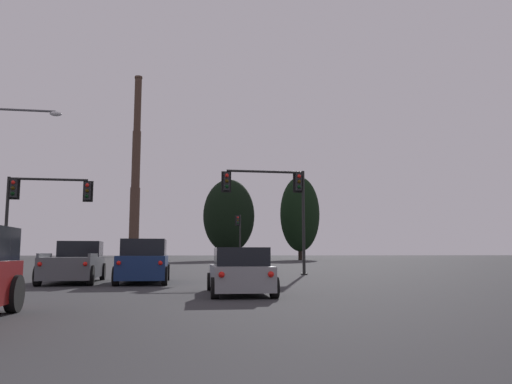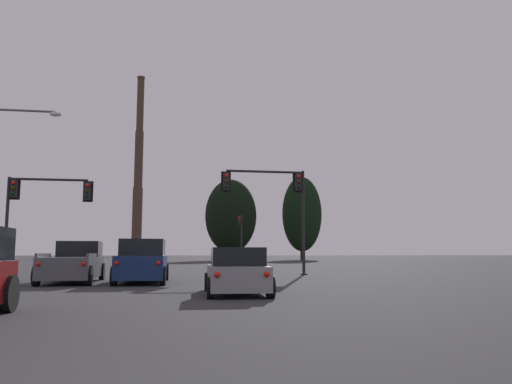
{
  "view_description": "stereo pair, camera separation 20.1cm",
  "coord_description": "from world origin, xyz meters",
  "px_view_note": "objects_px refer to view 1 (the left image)",
  "views": [
    {
      "loc": [
        0.86,
        -2.32,
        1.26
      ],
      "look_at": [
        6.16,
        29.57,
        5.24
      ],
      "focal_mm": 35.0,
      "sensor_mm": 36.0,
      "label": 1
    },
    {
      "loc": [
        1.06,
        -2.35,
        1.26
      ],
      "look_at": [
        6.16,
        29.57,
        5.24
      ],
      "focal_mm": 35.0,
      "sensor_mm": 36.0,
      "label": 2
    }
  ],
  "objects_px": {
    "pickup_truck_left_lane_front": "(75,264)",
    "traffic_light_overhead_left": "(37,200)",
    "hatchback_right_lane_second": "(240,273)",
    "traffic_light_far_right": "(239,232)",
    "street_lamp": "(3,172)",
    "smokestack": "(135,185)",
    "suv_center_lane_front": "(144,262)",
    "traffic_light_overhead_right": "(277,195)"
  },
  "relations": [
    {
      "from": "traffic_light_far_right",
      "to": "street_lamp",
      "type": "relative_size",
      "value": 0.64
    },
    {
      "from": "pickup_truck_left_lane_front",
      "to": "smokestack",
      "type": "height_order",
      "value": "smokestack"
    },
    {
      "from": "suv_center_lane_front",
      "to": "traffic_light_far_right",
      "type": "distance_m",
      "value": 36.43
    },
    {
      "from": "pickup_truck_left_lane_front",
      "to": "traffic_light_far_right",
      "type": "xyz_separation_m",
      "value": [
        11.75,
        34.32,
        2.97
      ]
    },
    {
      "from": "traffic_light_overhead_right",
      "to": "smokestack",
      "type": "xyz_separation_m",
      "value": [
        -19.36,
        147.7,
        20.33
      ]
    },
    {
      "from": "hatchback_right_lane_second",
      "to": "traffic_light_far_right",
      "type": "relative_size",
      "value": 0.72
    },
    {
      "from": "hatchback_right_lane_second",
      "to": "traffic_light_far_right",
      "type": "distance_m",
      "value": 42.31
    },
    {
      "from": "pickup_truck_left_lane_front",
      "to": "traffic_light_overhead_left",
      "type": "height_order",
      "value": "traffic_light_overhead_left"
    },
    {
      "from": "hatchback_right_lane_second",
      "to": "traffic_light_overhead_left",
      "type": "relative_size",
      "value": 0.74
    },
    {
      "from": "traffic_light_overhead_right",
      "to": "traffic_light_far_right",
      "type": "bearing_deg",
      "value": 87.02
    },
    {
      "from": "traffic_light_far_right",
      "to": "street_lamp",
      "type": "height_order",
      "value": "street_lamp"
    },
    {
      "from": "traffic_light_overhead_right",
      "to": "traffic_light_overhead_left",
      "type": "height_order",
      "value": "traffic_light_overhead_right"
    },
    {
      "from": "traffic_light_overhead_right",
      "to": "traffic_light_far_right",
      "type": "relative_size",
      "value": 1.08
    },
    {
      "from": "suv_center_lane_front",
      "to": "traffic_light_far_right",
      "type": "xyz_separation_m",
      "value": [
        8.74,
        35.25,
        2.87
      ]
    },
    {
      "from": "traffic_light_overhead_right",
      "to": "smokestack",
      "type": "height_order",
      "value": "smokestack"
    },
    {
      "from": "hatchback_right_lane_second",
      "to": "traffic_light_overhead_left",
      "type": "bearing_deg",
      "value": 126.09
    },
    {
      "from": "pickup_truck_left_lane_front",
      "to": "hatchback_right_lane_second",
      "type": "bearing_deg",
      "value": -51.8
    },
    {
      "from": "hatchback_right_lane_second",
      "to": "suv_center_lane_front",
      "type": "height_order",
      "value": "suv_center_lane_front"
    },
    {
      "from": "traffic_light_overhead_right",
      "to": "pickup_truck_left_lane_front",
      "type": "bearing_deg",
      "value": -150.96
    },
    {
      "from": "traffic_light_far_right",
      "to": "pickup_truck_left_lane_front",
      "type": "bearing_deg",
      "value": -108.9
    },
    {
      "from": "pickup_truck_left_lane_front",
      "to": "traffic_light_overhead_right",
      "type": "distance_m",
      "value": 12.38
    },
    {
      "from": "hatchback_right_lane_second",
      "to": "traffic_light_far_right",
      "type": "height_order",
      "value": "traffic_light_far_right"
    },
    {
      "from": "traffic_light_overhead_left",
      "to": "hatchback_right_lane_second",
      "type": "bearing_deg",
      "value": -56.03
    },
    {
      "from": "suv_center_lane_front",
      "to": "pickup_truck_left_lane_front",
      "type": "bearing_deg",
      "value": 163.75
    },
    {
      "from": "smokestack",
      "to": "traffic_light_far_right",
      "type": "bearing_deg",
      "value": -80.07
    },
    {
      "from": "pickup_truck_left_lane_front",
      "to": "suv_center_lane_front",
      "type": "distance_m",
      "value": 3.15
    },
    {
      "from": "street_lamp",
      "to": "hatchback_right_lane_second",
      "type": "bearing_deg",
      "value": -47.8
    },
    {
      "from": "traffic_light_far_right",
      "to": "street_lamp",
      "type": "bearing_deg",
      "value": -118.89
    },
    {
      "from": "suv_center_lane_front",
      "to": "traffic_light_overhead_left",
      "type": "distance_m",
      "value": 10.98
    },
    {
      "from": "pickup_truck_left_lane_front",
      "to": "traffic_light_overhead_right",
      "type": "bearing_deg",
      "value": 27.32
    },
    {
      "from": "suv_center_lane_front",
      "to": "traffic_light_overhead_right",
      "type": "height_order",
      "value": "traffic_light_overhead_right"
    },
    {
      "from": "traffic_light_far_right",
      "to": "smokestack",
      "type": "height_order",
      "value": "smokestack"
    },
    {
      "from": "street_lamp",
      "to": "pickup_truck_left_lane_front",
      "type": "bearing_deg",
      "value": -44.36
    },
    {
      "from": "pickup_truck_left_lane_front",
      "to": "street_lamp",
      "type": "bearing_deg",
      "value": 133.92
    },
    {
      "from": "pickup_truck_left_lane_front",
      "to": "traffic_light_overhead_right",
      "type": "relative_size",
      "value": 0.9
    },
    {
      "from": "suv_center_lane_front",
      "to": "traffic_light_far_right",
      "type": "height_order",
      "value": "traffic_light_far_right"
    },
    {
      "from": "suv_center_lane_front",
      "to": "traffic_light_overhead_left",
      "type": "relative_size",
      "value": 0.87
    },
    {
      "from": "hatchback_right_lane_second",
      "to": "street_lamp",
      "type": "height_order",
      "value": "street_lamp"
    },
    {
      "from": "street_lamp",
      "to": "smokestack",
      "type": "xyz_separation_m",
      "value": [
        -4.43,
        148.83,
        19.52
      ]
    },
    {
      "from": "pickup_truck_left_lane_front",
      "to": "smokestack",
      "type": "xyz_separation_m",
      "value": [
        -9.1,
        153.4,
        24.24
      ]
    },
    {
      "from": "smokestack",
      "to": "traffic_light_overhead_left",
      "type": "bearing_deg",
      "value": -87.85
    },
    {
      "from": "pickup_truck_left_lane_front",
      "to": "smokestack",
      "type": "distance_m",
      "value": 155.57
    }
  ]
}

